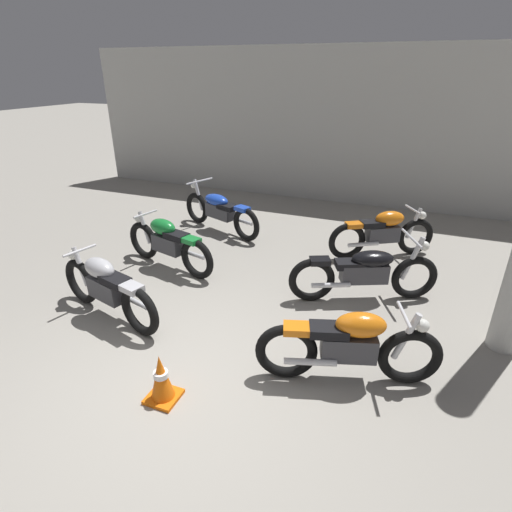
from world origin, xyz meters
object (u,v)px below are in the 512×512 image
(traffic_cone, at_px, (161,379))
(motorcycle_left_row_1, at_px, (168,242))
(motorcycle_left_row_0, at_px, (107,287))
(motorcycle_right_row_2, at_px, (383,232))
(motorcycle_left_row_2, at_px, (220,210))
(motorcycle_right_row_1, at_px, (365,272))
(motorcycle_right_row_0, at_px, (350,345))

(traffic_cone, bearing_deg, motorcycle_left_row_1, 121.53)
(motorcycle_left_row_0, bearing_deg, motorcycle_right_row_2, 46.66)
(motorcycle_left_row_2, height_order, motorcycle_right_row_1, same)
(motorcycle_right_row_1, height_order, motorcycle_right_row_2, motorcycle_right_row_1)
(motorcycle_left_row_0, xyz_separation_m, motorcycle_left_row_2, (-0.05, 3.44, -0.01))
(motorcycle_right_row_0, bearing_deg, motorcycle_right_row_2, 90.21)
(motorcycle_left_row_0, relative_size, motorcycle_right_row_2, 1.11)
(motorcycle_left_row_0, xyz_separation_m, motorcycle_right_row_0, (3.21, -0.04, 0.00))
(motorcycle_left_row_2, bearing_deg, motorcycle_right_row_2, -0.83)
(motorcycle_left_row_0, bearing_deg, motorcycle_right_row_0, -0.77)
(motorcycle_right_row_0, relative_size, motorcycle_right_row_2, 1.10)
(motorcycle_right_row_0, bearing_deg, motorcycle_left_row_2, 133.10)
(motorcycle_right_row_1, bearing_deg, traffic_cone, -120.00)
(motorcycle_right_row_0, bearing_deg, motorcycle_right_row_1, 92.93)
(motorcycle_left_row_2, relative_size, motorcycle_right_row_2, 1.19)
(motorcycle_right_row_2, distance_m, traffic_cone, 4.73)
(motorcycle_right_row_2, relative_size, traffic_cone, 3.21)
(motorcycle_right_row_0, relative_size, traffic_cone, 3.53)
(motorcycle_left_row_0, distance_m, motorcycle_right_row_1, 3.58)
(motorcycle_right_row_1, bearing_deg, motorcycle_left_row_1, -177.32)
(motorcycle_right_row_2, bearing_deg, motorcycle_left_row_2, 179.17)
(motorcycle_right_row_0, bearing_deg, motorcycle_left_row_1, 153.62)
(motorcycle_left_row_0, distance_m, motorcycle_right_row_0, 3.21)
(motorcycle_right_row_1, xyz_separation_m, traffic_cone, (-1.60, -2.77, -0.19))
(motorcycle_left_row_1, bearing_deg, motorcycle_right_row_1, 2.68)
(traffic_cone, bearing_deg, motorcycle_right_row_1, 60.00)
(motorcycle_right_row_1, xyz_separation_m, motorcycle_right_row_2, (0.08, 1.65, 0.01))
(motorcycle_right_row_2, bearing_deg, motorcycle_left_row_0, -133.34)
(motorcycle_left_row_0, relative_size, motorcycle_right_row_0, 1.01)
(motorcycle_left_row_0, distance_m, motorcycle_left_row_1, 1.60)
(motorcycle_left_row_1, relative_size, motorcycle_right_row_1, 0.96)
(motorcycle_left_row_2, relative_size, motorcycle_right_row_1, 1.02)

